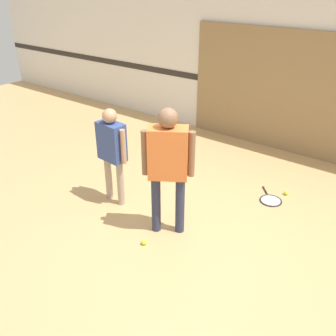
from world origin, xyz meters
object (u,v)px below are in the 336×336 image
Objects in this scene: person_instructor at (168,159)px; tennis_ball_near_instructor at (144,242)px; person_student_left at (112,146)px; racket_spare_on_floor at (270,200)px; tennis_ball_by_spare_racket at (286,193)px.

tennis_ball_near_instructor is at bearing -130.44° from person_instructor.
person_student_left is 1.33m from tennis_ball_near_instructor.
racket_spare_on_floor is 1.97m from tennis_ball_near_instructor.
person_instructor is at bearing 81.98° from tennis_ball_near_instructor.
tennis_ball_by_spare_racket is at bearing 44.89° from person_student_left.
person_instructor is 1.03m from tennis_ball_near_instructor.
person_student_left is at bearing 86.51° from racket_spare_on_floor.
person_student_left reaches higher than racket_spare_on_floor.
person_instructor is at bearing -1.49° from person_student_left.
person_student_left is (-1.00, 0.10, -0.15)m from person_instructor.
racket_spare_on_floor is (1.74, 1.31, -0.82)m from person_student_left.
racket_spare_on_floor is at bearing 29.77° from person_instructor.
tennis_ball_by_spare_racket reaches higher than racket_spare_on_floor.
racket_spare_on_floor is at bearing 66.12° from tennis_ball_near_instructor.
person_instructor is 1.01m from person_student_left.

